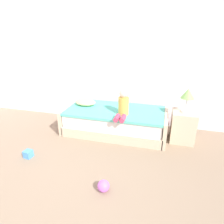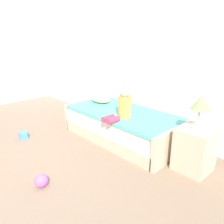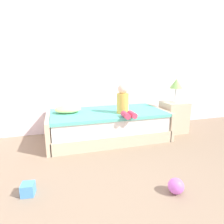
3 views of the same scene
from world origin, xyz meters
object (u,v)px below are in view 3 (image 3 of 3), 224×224
table_lamp (176,85)px  toy_ball (176,186)px  nightstand (174,117)px  child_figure (124,102)px  bed (108,125)px  pillow (68,109)px  toy_block (28,189)px

table_lamp → toy_ball: (-1.09, -1.67, -0.85)m
nightstand → child_figure: bearing=-169.5°
bed → child_figure: 0.55m
child_figure → nightstand: bearing=10.5°
pillow → table_lamp: bearing=-3.3°
pillow → bed: bearing=-8.3°
child_figure → toy_ball: size_ratio=3.11×
table_lamp → toy_block: size_ratio=3.55×
toy_ball → pillow: bearing=118.0°
toy_ball → toy_block: (-1.47, 0.41, -0.02)m
nightstand → table_lamp: (0.00, 0.00, 0.64)m
nightstand → table_lamp: size_ratio=1.33×
nightstand → toy_ball: (-1.09, -1.67, -0.22)m
pillow → toy_ball: 2.09m
nightstand → child_figure: size_ratio=1.18×
nightstand → toy_block: nightstand is taller
bed → nightstand: (1.35, -0.02, 0.05)m
pillow → child_figure: bearing=-20.1°
pillow → toy_block: 1.56m
child_figure → toy_ball: (0.05, -1.46, -0.62)m
toy_block → table_lamp: bearing=26.4°
nightstand → toy_ball: 2.01m
child_figure → toy_block: (-1.41, -1.06, -0.64)m
toy_ball → toy_block: toy_ball is taller
nightstand → pillow: bearing=176.7°
bed → child_figure: child_figure is taller
bed → nightstand: nightstand is taller
bed → toy_ball: size_ratio=12.85×
nightstand → pillow: 2.06m
nightstand → toy_ball: bearing=-123.0°
toy_ball → child_figure: bearing=92.1°
toy_ball → toy_block: size_ratio=1.30×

